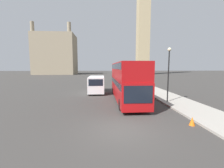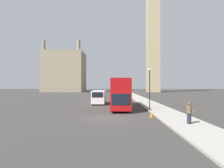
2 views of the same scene
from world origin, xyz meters
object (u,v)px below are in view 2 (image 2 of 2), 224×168
pedestrian (189,113)px  clock_tower (153,14)px  red_double_decker_bus (120,92)px  street_lamp (150,82)px  white_van (99,97)px

pedestrian → clock_tower: bearing=79.9°
clock_tower → red_double_decker_bus: size_ratio=6.98×
clock_tower → pedestrian: (-12.87, -71.88, -37.77)m
red_double_decker_bus → street_lamp: (4.03, -1.45, 1.45)m
clock_tower → white_van: size_ratio=14.15×
clock_tower → white_van: 70.44m
clock_tower → pedestrian: bearing=-100.1°
clock_tower → street_lamp: bearing=-102.8°
red_double_decker_bus → white_van: (-3.48, 5.28, -1.06)m
white_van → pedestrian: size_ratio=3.04×
street_lamp → pedestrian: bearing=-82.5°
clock_tower → pedestrian: clock_tower is taller
red_double_decker_bus → white_van: red_double_decker_bus is taller
red_double_decker_bus → street_lamp: 4.53m
red_double_decker_bus → street_lamp: size_ratio=1.99×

